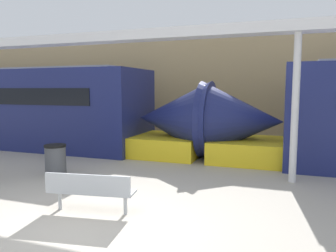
% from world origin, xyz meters
% --- Properties ---
extents(ground_plane, '(60.00, 60.00, 0.00)m').
position_xyz_m(ground_plane, '(0.00, 0.00, 0.00)').
color(ground_plane, '#A8A093').
extents(station_wall, '(56.00, 0.20, 5.00)m').
position_xyz_m(station_wall, '(0.00, 10.55, 2.50)').
color(station_wall, tan).
rests_on(station_wall, ground_plane).
extents(bench_near, '(1.73, 0.68, 0.79)m').
position_xyz_m(bench_near, '(-0.33, 0.80, 0.48)').
color(bench_near, '#ADB2B7').
rests_on(bench_near, ground_plane).
extents(trash_bin, '(0.60, 0.60, 0.83)m').
position_xyz_m(trash_bin, '(-2.85, 2.98, 0.42)').
color(trash_bin, '#4C4F54').
rests_on(trash_bin, ground_plane).
extents(support_column_near, '(0.18, 0.18, 3.74)m').
position_xyz_m(support_column_near, '(3.36, 4.36, 1.87)').
color(support_column_near, silver).
rests_on(support_column_near, ground_plane).
extents(canopy_beam, '(28.00, 0.60, 0.28)m').
position_xyz_m(canopy_beam, '(3.36, 4.36, 3.88)').
color(canopy_beam, silver).
rests_on(canopy_beam, support_column_near).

